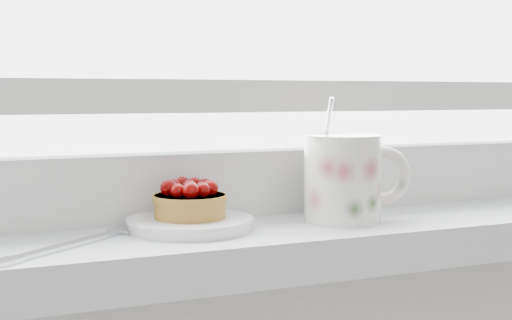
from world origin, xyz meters
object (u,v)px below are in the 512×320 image
saucer (190,224)px  floral_mug (345,176)px  fork (89,240)px  raspberry_tart (190,201)px

saucer → floral_mug: size_ratio=0.96×
floral_mug → fork: (-0.26, 0.00, -0.05)m
raspberry_tart → fork: size_ratio=0.40×
saucer → fork: size_ratio=0.68×
saucer → raspberry_tart: size_ratio=1.70×
saucer → fork: bearing=-170.2°
fork → floral_mug: bearing=-0.3°
floral_mug → fork: size_ratio=0.71×
raspberry_tart → floral_mug: bearing=-6.8°
saucer → raspberry_tart: (-0.00, 0.00, 0.02)m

